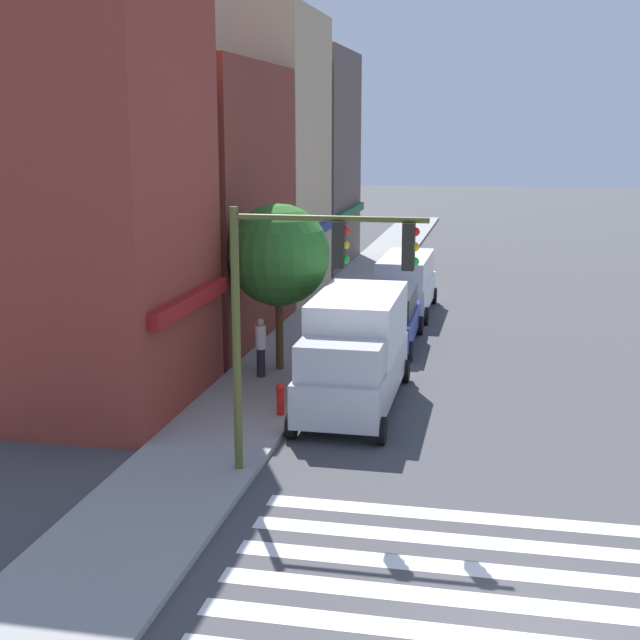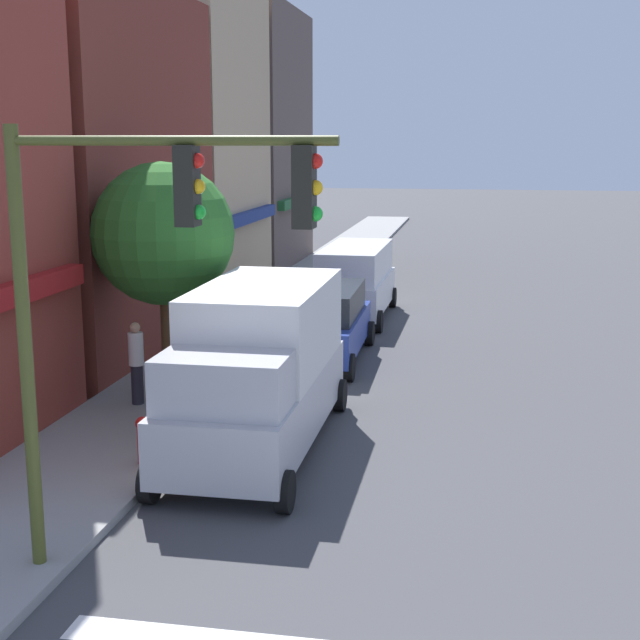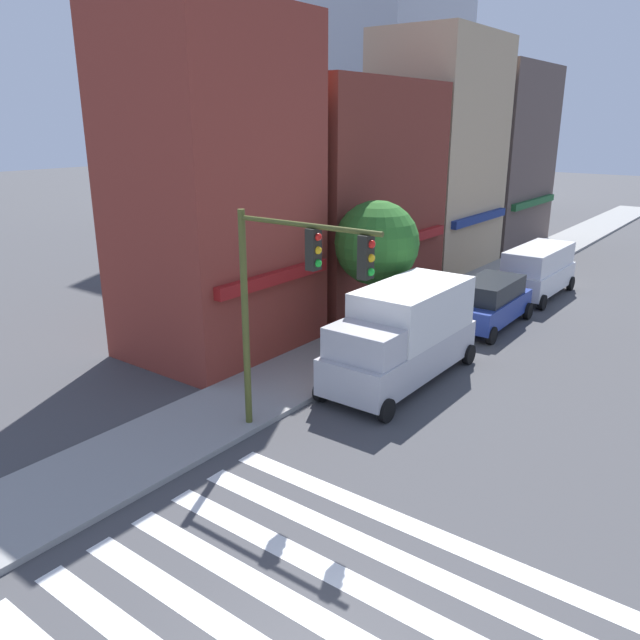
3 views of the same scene
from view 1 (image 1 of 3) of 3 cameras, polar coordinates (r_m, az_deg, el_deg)
The scene contains 9 objects.
sidewalk_left at distance 15.76m, azimuth -15.10°, elevation -16.26°, with size 120.00×3.00×0.15m.
storefront_row at distance 36.56m, azimuth -5.23°, elevation 9.31°, with size 32.19×5.30×12.24m.
traffic_signal at distance 18.37m, azimuth -0.93°, elevation 2.11°, with size 0.32×4.11×5.87m.
box_truck_silver at distance 23.96m, azimuth 2.26°, elevation -1.92°, with size 6.20×2.42×3.04m.
suv_blue at distance 30.73m, azimuth 4.35°, elevation 0.20°, with size 4.73×2.12×1.94m.
van_white at distance 36.24m, azimuth 5.51°, elevation 2.47°, with size 5.02×2.22×2.34m.
pedestrian_white_shirt at distance 26.47m, azimuth -3.81°, elevation -1.70°, with size 0.32×0.32×1.77m.
fire_hydrant at distance 23.13m, azimuth -2.55°, elevation -4.97°, with size 0.24×0.24×0.84m.
street_tree at distance 26.79m, azimuth -2.65°, elevation 4.16°, with size 3.08×3.08×5.08m.
Camera 1 is at (-12.25, 0.97, 7.53)m, focal length 50.00 mm.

